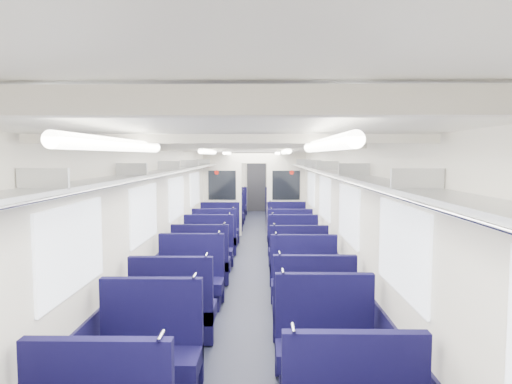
{
  "coord_description": "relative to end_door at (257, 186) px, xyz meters",
  "views": [
    {
      "loc": [
        0.21,
        -8.92,
        2.2
      ],
      "look_at": [
        0.06,
        2.5,
        1.28
      ],
      "focal_mm": 31.55,
      "sensor_mm": 36.0,
      "label": 1
    }
  ],
  "objects": [
    {
      "name": "seat_26",
      "position": [
        -0.83,
        -1.45,
        -0.67
      ],
      "size": [
        0.97,
        0.53,
        1.08
      ],
      "color": "#0E0B36",
      "rests_on": "floor"
    },
    {
      "name": "seat_25",
      "position": [
        0.83,
        -2.57,
        -0.67
      ],
      "size": [
        0.97,
        0.53,
        1.08
      ],
      "color": "#0E0B36",
      "rests_on": "floor"
    },
    {
      "name": "wall_right",
      "position": [
        1.4,
        -8.94,
        0.18
      ],
      "size": [
        0.02,
        18.0,
        2.35
      ],
      "primitive_type": "cube",
      "color": "beige",
      "rests_on": "floor"
    },
    {
      "name": "seat_12",
      "position": [
        -0.83,
        -10.27,
        -0.67
      ],
      "size": [
        0.97,
        0.53,
        1.08
      ],
      "color": "#0E0B36",
      "rests_on": "floor"
    },
    {
      "name": "seat_16",
      "position": [
        -0.83,
        -8.0,
        -0.67
      ],
      "size": [
        0.97,
        0.53,
        1.08
      ],
      "color": "#0E0B36",
      "rests_on": "floor"
    },
    {
      "name": "floor",
      "position": [
        0.0,
        -8.94,
        -1.0
      ],
      "size": [
        2.8,
        18.0,
        0.01
      ],
      "primitive_type": "cube",
      "color": "black",
      "rests_on": "ground"
    },
    {
      "name": "seat_11",
      "position": [
        0.83,
        -11.5,
        -0.67
      ],
      "size": [
        0.97,
        0.53,
        1.08
      ],
      "color": "#0E0B36",
      "rests_on": "floor"
    },
    {
      "name": "wall_far",
      "position": [
        0.0,
        0.06,
        0.18
      ],
      "size": [
        2.8,
        0.02,
        2.35
      ],
      "primitive_type": "cube",
      "color": "beige",
      "rests_on": "floor"
    },
    {
      "name": "luggage_rack_right",
      "position": [
        1.21,
        -8.94,
        0.97
      ],
      "size": [
        0.36,
        17.4,
        0.18
      ],
      "color": "#B2B5BA",
      "rests_on": "wall_right"
    },
    {
      "name": "seat_22",
      "position": [
        -0.83,
        -3.77,
        -0.67
      ],
      "size": [
        0.97,
        0.53,
        1.08
      ],
      "color": "#0E0B36",
      "rests_on": "floor"
    },
    {
      "name": "ceiling",
      "position": [
        0.0,
        -8.94,
        1.35
      ],
      "size": [
        2.8,
        18.0,
        0.01
      ],
      "primitive_type": "cube",
      "color": "white",
      "rests_on": "wall_left"
    },
    {
      "name": "seat_18",
      "position": [
        -0.83,
        -6.9,
        -0.67
      ],
      "size": [
        0.97,
        0.53,
        1.08
      ],
      "color": "#0E0B36",
      "rests_on": "floor"
    },
    {
      "name": "seat_7",
      "position": [
        0.83,
        -13.66,
        -0.67
      ],
      "size": [
        0.97,
        0.53,
        1.08
      ],
      "color": "#0E0B36",
      "rests_on": "floor"
    },
    {
      "name": "seat_17",
      "position": [
        0.83,
        -8.05,
        -0.67
      ],
      "size": [
        0.97,
        0.53,
        1.08
      ],
      "color": "#0E0B36",
      "rests_on": "floor"
    },
    {
      "name": "seat_9",
      "position": [
        0.83,
        -12.59,
        -0.67
      ],
      "size": [
        0.97,
        0.53,
        1.08
      ],
      "color": "#0E0B36",
      "rests_on": "floor"
    },
    {
      "name": "seat_13",
      "position": [
        0.83,
        -10.35,
        -0.67
      ],
      "size": [
        0.97,
        0.53,
        1.08
      ],
      "color": "#0E0B36",
      "rests_on": "floor"
    },
    {
      "name": "end_door",
      "position": [
        0.0,
        0.0,
        0.0
      ],
      "size": [
        0.75,
        0.06,
        2.0
      ],
      "primitive_type": "cube",
      "color": "black",
      "rests_on": "floor"
    },
    {
      "name": "seat_10",
      "position": [
        -0.83,
        -11.42,
        -0.67
      ],
      "size": [
        0.97,
        0.53,
        1.08
      ],
      "color": "#0E0B36",
      "rests_on": "floor"
    },
    {
      "name": "seat_19",
      "position": [
        0.83,
        -6.76,
        -0.67
      ],
      "size": [
        0.97,
        0.53,
        1.08
      ],
      "color": "#0E0B36",
      "rests_on": "floor"
    },
    {
      "name": "dado_right",
      "position": [
        1.39,
        -8.94,
        -0.65
      ],
      "size": [
        0.03,
        17.9,
        0.7
      ],
      "primitive_type": "cube",
      "color": "black",
      "rests_on": "floor"
    },
    {
      "name": "dado_left",
      "position": [
        -1.39,
        -8.94,
        -0.65
      ],
      "size": [
        0.03,
        17.9,
        0.7
      ],
      "primitive_type": "cube",
      "color": "black",
      "rests_on": "floor"
    },
    {
      "name": "wall_left",
      "position": [
        -1.4,
        -8.94,
        0.18
      ],
      "size": [
        0.02,
        18.0,
        2.35
      ],
      "primitive_type": "cube",
      "color": "beige",
      "rests_on": "floor"
    },
    {
      "name": "seat_15",
      "position": [
        0.83,
        -9.26,
        -0.67
      ],
      "size": [
        0.97,
        0.53,
        1.08
      ],
      "color": "#0E0B36",
      "rests_on": "floor"
    },
    {
      "name": "seat_20",
      "position": [
        -0.83,
        -4.8,
        -0.67
      ],
      "size": [
        0.97,
        0.53,
        1.08
      ],
      "color": "#0E0B36",
      "rests_on": "floor"
    },
    {
      "name": "seat_8",
      "position": [
        -0.83,
        -12.68,
        -0.67
      ],
      "size": [
        0.97,
        0.53,
        1.08
      ],
      "color": "#0E0B36",
      "rests_on": "floor"
    },
    {
      "name": "seat_21",
      "position": [
        0.83,
        -4.78,
        -0.67
      ],
      "size": [
        0.97,
        0.53,
        1.08
      ],
      "color": "#0E0B36",
      "rests_on": "floor"
    },
    {
      "name": "seat_6",
      "position": [
        -0.83,
        -13.85,
        -0.67
      ],
      "size": [
        0.97,
        0.53,
        1.08
      ],
      "color": "#0E0B36",
      "rests_on": "floor"
    },
    {
      "name": "seat_27",
      "position": [
        0.83,
        -1.49,
        -0.67
      ],
      "size": [
        0.97,
        0.53,
        1.08
      ],
      "color": "#0E0B36",
      "rests_on": "floor"
    },
    {
      "name": "ceiling_fittings",
      "position": [
        0.0,
        -9.2,
        1.29
      ],
      "size": [
        2.7,
        16.06,
        0.11
      ],
      "color": "silver",
      "rests_on": "ceiling"
    },
    {
      "name": "seat_14",
      "position": [
        -0.83,
        -9.28,
        -0.67
      ],
      "size": [
        0.97,
        0.53,
        1.08
      ],
      "color": "#0E0B36",
      "rests_on": "floor"
    },
    {
      "name": "windows",
      "position": [
        0.0,
        -9.4,
        0.42
      ],
      "size": [
        2.78,
        15.6,
        0.75
      ],
      "color": "white",
      "rests_on": "wall_left"
    },
    {
      "name": "luggage_rack_left",
      "position": [
        -1.21,
        -8.94,
        0.97
      ],
      "size": [
        0.36,
        17.4,
        0.18
      ],
      "color": "#B2B5BA",
      "rests_on": "wall_left"
    },
    {
      "name": "seat_24",
      "position": [
        -0.83,
        -2.6,
        -0.67
      ],
      "size": [
        0.97,
        0.53,
        1.08
      ],
      "color": "#0E0B36",
      "rests_on": "floor"
    },
    {
      "name": "bulkhead",
      "position": [
        -0.0,
        -5.55,
        0.23
      ],
      "size": [
        2.8,
        0.1,
        2.35
      ],
      "color": "silver",
      "rests_on": "floor"
    },
    {
      "name": "seat_23",
      "position": [
        0.83,
        -3.69,
        -0.67
      ],
      "size": [
        0.97,
        0.53,
        1.08
      ],
      "color": "#0E0B36",
      "rests_on": "floor"
    }
  ]
}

